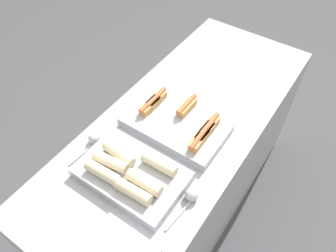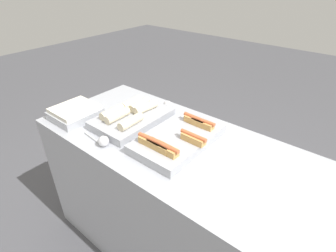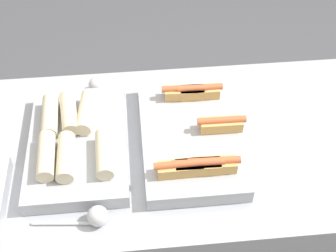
# 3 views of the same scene
# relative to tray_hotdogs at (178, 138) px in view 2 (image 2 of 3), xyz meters

# --- Properties ---
(ground_plane) EXTENTS (12.00, 12.00, 0.00)m
(ground_plane) POSITION_rel_tray_hotdogs_xyz_m (0.07, 0.01, -0.94)
(ground_plane) COLOR #4C4C51
(counter) EXTENTS (1.82, 0.73, 0.91)m
(counter) POSITION_rel_tray_hotdogs_xyz_m (0.07, 0.01, -0.49)
(counter) COLOR #A8AAB2
(counter) RESTS_ON ground_plane
(tray_hotdogs) EXTENTS (0.32, 0.50, 0.10)m
(tray_hotdogs) POSITION_rel_tray_hotdogs_xyz_m (0.00, 0.00, 0.00)
(tray_hotdogs) COLOR #A8AAB2
(tray_hotdogs) RESTS_ON counter
(tray_wraps) EXTENTS (0.30, 0.46, 0.10)m
(tray_wraps) POSITION_rel_tray_hotdogs_xyz_m (-0.36, 0.01, 0.00)
(tray_wraps) COLOR #A8AAB2
(tray_wraps) RESTS_ON counter
(tray_side_front) EXTENTS (0.24, 0.27, 0.07)m
(tray_side_front) POSITION_rel_tray_hotdogs_xyz_m (-0.67, -0.18, 0.00)
(tray_side_front) COLOR #A8AAB2
(tray_side_front) RESTS_ON counter
(serving_spoon_near) EXTENTS (0.21, 0.06, 0.06)m
(serving_spoon_near) POSITION_rel_tray_hotdogs_xyz_m (-0.30, -0.26, -0.01)
(serving_spoon_near) COLOR silver
(serving_spoon_near) RESTS_ON counter
(serving_spoon_far) EXTENTS (0.20, 0.06, 0.06)m
(serving_spoon_far) POSITION_rel_tray_hotdogs_xyz_m (-0.30, 0.27, -0.01)
(serving_spoon_far) COLOR silver
(serving_spoon_far) RESTS_ON counter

